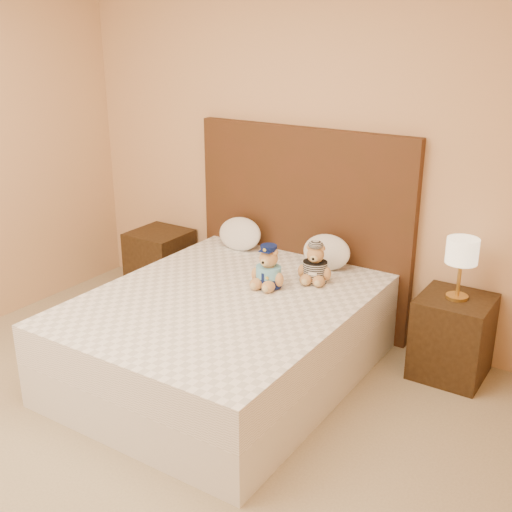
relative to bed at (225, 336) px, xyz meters
The scene contains 11 objects.
ground 1.23m from the bed, 90.00° to the right, with size 4.00×4.50×0.00m, color tan.
room_walls 1.70m from the bed, 90.00° to the right, with size 4.04×4.52×2.72m.
bed is the anchor object (origin of this frame).
headboard 1.12m from the bed, 90.00° to the left, with size 1.75×0.08×1.50m, color #472615.
nightstand_left 1.48m from the bed, 147.38° to the left, with size 0.45×0.45×0.55m, color #372411.
nightstand_right 1.48m from the bed, 32.62° to the left, with size 0.45×0.45×0.55m, color #372411.
lamp 1.59m from the bed, 32.62° to the left, with size 0.20×0.20×0.40m.
teddy_police 0.54m from the bed, 64.29° to the left, with size 0.25×0.24×0.29m, color tan, non-canonical shape.
teddy_prisoner 0.77m from the bed, 56.90° to the left, with size 0.24×0.23×0.27m, color tan, non-canonical shape.
pillow_left 1.03m from the bed, 118.28° to the left, with size 0.37×0.24×0.26m, color white.
pillow_right 0.97m from the bed, 70.10° to the left, with size 0.36×0.24×0.26m, color white.
Camera 1 is at (2.22, -1.83, 2.21)m, focal length 45.00 mm.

